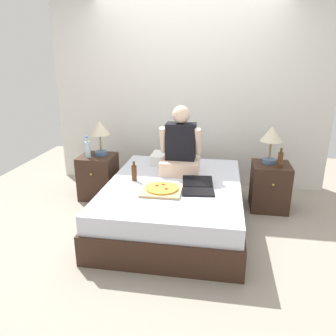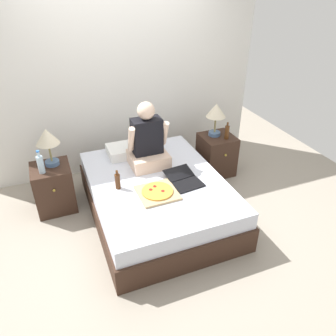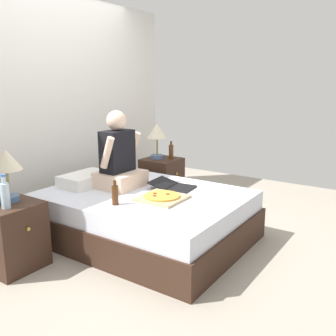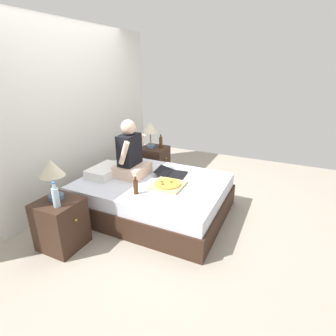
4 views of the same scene
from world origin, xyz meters
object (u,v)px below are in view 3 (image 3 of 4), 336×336
at_px(nightstand_right, 162,180).
at_px(beer_bottle, 171,151).
at_px(person_seated, 119,159).
at_px(nightstand_left, 12,236).
at_px(pizza_box, 162,197).
at_px(beer_bottle_on_bed, 115,195).
at_px(lamp_on_left_nightstand, 6,163).
at_px(bed, 146,216).
at_px(lamp_on_right_nightstand, 157,134).
at_px(laptop, 175,187).
at_px(water_bottle, 5,195).

xyz_separation_m(nightstand_right, beer_bottle, (0.07, -0.10, 0.38)).
bearing_deg(person_seated, nightstand_left, 168.92).
relative_size(pizza_box, beer_bottle_on_bed, 1.84).
distance_m(lamp_on_left_nightstand, nightstand_right, 2.23).
bearing_deg(bed, lamp_on_right_nightstand, 30.27).
xyz_separation_m(bed, pizza_box, (-0.08, -0.26, 0.26)).
height_order(beer_bottle, pizza_box, beer_bottle).
bearing_deg(laptop, bed, 148.28).
xyz_separation_m(lamp_on_right_nightstand, beer_bottle, (0.10, -0.15, -0.23)).
bearing_deg(pizza_box, beer_bottle_on_bed, 144.72).
height_order(water_bottle, pizza_box, water_bottle).
relative_size(bed, lamp_on_right_nightstand, 4.29).
distance_m(nightstand_right, person_seated, 1.20).
height_order(laptop, pizza_box, laptop).
xyz_separation_m(water_bottle, beer_bottle, (2.34, -0.01, -0.02)).
bearing_deg(beer_bottle_on_bed, lamp_on_left_nightstand, 134.24).
bearing_deg(nightstand_left, beer_bottle, -2.54).
bearing_deg(nightstand_left, person_seated, -11.08).
distance_m(water_bottle, beer_bottle_on_bed, 0.89).
bearing_deg(laptop, nightstand_right, 42.00).
height_order(lamp_on_right_nightstand, beer_bottle_on_bed, lamp_on_right_nightstand).
bearing_deg(lamp_on_left_nightstand, person_seated, -14.01).
height_order(lamp_on_left_nightstand, nightstand_right, lamp_on_left_nightstand).
distance_m(bed, lamp_on_left_nightstand, 1.39).
distance_m(nightstand_left, person_seated, 1.24).
height_order(person_seated, beer_bottle_on_bed, person_seated).
xyz_separation_m(nightstand_left, laptop, (1.37, -0.74, 0.22)).
bearing_deg(pizza_box, water_bottle, 145.76).
distance_m(person_seated, laptop, 0.64).
xyz_separation_m(person_seated, pizza_box, (-0.11, -0.61, -0.27)).
distance_m(water_bottle, person_seated, 1.21).
height_order(bed, lamp_on_right_nightstand, lamp_on_right_nightstand).
distance_m(water_bottle, lamp_on_right_nightstand, 2.25).
xyz_separation_m(nightstand_left, nightstand_right, (2.19, 0.00, 0.00)).
bearing_deg(beer_bottle_on_bed, nightstand_right, 20.66).
xyz_separation_m(water_bottle, person_seated, (1.20, -0.13, 0.09)).
bearing_deg(nightstand_right, laptop, -138.00).
xyz_separation_m(bed, nightstand_left, (-1.09, 0.57, 0.04)).
distance_m(lamp_on_right_nightstand, beer_bottle_on_bed, 1.66).
xyz_separation_m(lamp_on_left_nightstand, lamp_on_right_nightstand, (2.12, 0.00, 0.00)).
bearing_deg(lamp_on_right_nightstand, person_seated, -165.54).
xyz_separation_m(lamp_on_right_nightstand, person_seated, (-1.04, -0.27, -0.12)).
height_order(bed, beer_bottle, beer_bottle).
height_order(nightstand_left, lamp_on_left_nightstand, lamp_on_left_nightstand).
height_order(lamp_on_left_nightstand, lamp_on_right_nightstand, same).
bearing_deg(water_bottle, beer_bottle_on_bed, -33.72).
distance_m(nightstand_right, lamp_on_right_nightstand, 0.61).
relative_size(laptop, pizza_box, 1.11).
xyz_separation_m(lamp_on_left_nightstand, water_bottle, (-0.12, -0.14, -0.22)).
bearing_deg(laptop, lamp_on_right_nightstand, 44.94).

